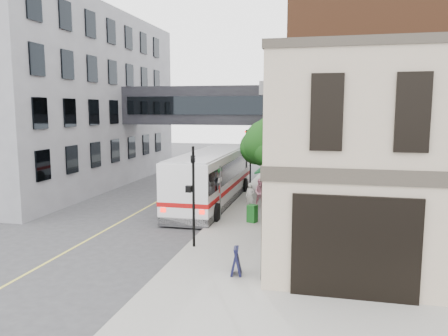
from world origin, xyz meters
The scene contains 17 objects.
ground centered at (0.00, 0.00, 0.00)m, with size 120.00×120.00×0.00m, color #38383A.
sidewalk_main centered at (2.00, 14.00, 0.07)m, with size 4.00×60.00×0.15m, color gray.
corner_building centered at (8.97, 2.00, 4.21)m, with size 10.19×8.12×8.45m.
brick_building centered at (9.98, 15.00, 6.99)m, with size 13.76×18.00×14.00m.
opposite_building centered at (-17.00, 16.00, 7.00)m, with size 14.00×24.00×14.00m, color slate.
skyway_bridge centered at (-3.00, 18.00, 6.50)m, with size 14.00×3.18×3.00m.
traffic_signal_near centered at (0.37, 2.00, 2.98)m, with size 0.44×0.22×4.60m.
traffic_signal_far centered at (0.26, 17.00, 3.34)m, with size 0.53×0.28×4.50m.
street_sign_pole centered at (0.39, 7.00, 1.93)m, with size 0.08×0.75×3.00m.
street_tree centered at (2.19, 13.22, 3.91)m, with size 3.80×3.20×5.60m.
lane_marking centered at (-5.00, 10.00, 0.01)m, with size 0.12×40.00×0.01m, color #D8CC4C.
bus centered at (-1.15, 11.33, 1.92)m, with size 3.13×12.75×3.43m.
pedestrian_a centered at (1.60, 9.89, 0.94)m, with size 0.58×0.38×1.59m, color white.
pedestrian_b centered at (2.17, 10.51, 1.04)m, with size 0.87×0.68×1.79m, color pink.
pedestrian_c centered at (2.62, 14.42, 1.04)m, with size 1.16×0.66×1.79m, color black.
newspaper_box centered at (2.26, 6.74, 0.63)m, with size 0.48×0.42×0.95m, color #145B1A.
sandwich_board centered at (2.90, -0.86, 0.67)m, with size 0.37×0.58×1.04m, color black.
Camera 1 is at (5.97, -16.08, 6.27)m, focal length 35.00 mm.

